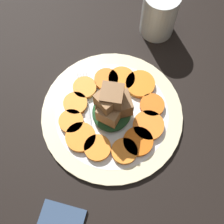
# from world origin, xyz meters

# --- Properties ---
(table_slab) EXTENTS (1.20, 1.20, 0.02)m
(table_slab) POSITION_xyz_m (0.00, 0.00, 0.01)
(table_slab) COLOR black
(table_slab) RESTS_ON ground
(plate) EXTENTS (0.30, 0.30, 0.01)m
(plate) POSITION_xyz_m (0.00, 0.00, 0.03)
(plate) COLOR beige
(plate) RESTS_ON table_slab
(carrot_slice_0) EXTENTS (0.05, 0.05, 0.01)m
(carrot_slice_0) POSITION_xyz_m (0.08, -0.01, 0.04)
(carrot_slice_0) COLOR orange
(carrot_slice_0) RESTS_ON plate
(carrot_slice_1) EXTENTS (0.05, 0.05, 0.01)m
(carrot_slice_1) POSITION_xyz_m (0.07, 0.05, 0.04)
(carrot_slice_1) COLOR orange
(carrot_slice_1) RESTS_ON plate
(carrot_slice_2) EXTENTS (0.06, 0.06, 0.01)m
(carrot_slice_2) POSITION_xyz_m (0.05, 0.07, 0.04)
(carrot_slice_2) COLOR #D35E12
(carrot_slice_2) RESTS_ON plate
(carrot_slice_3) EXTENTS (0.06, 0.06, 0.01)m
(carrot_slice_3) POSITION_xyz_m (0.01, 0.08, 0.04)
(carrot_slice_3) COLOR orange
(carrot_slice_3) RESTS_ON plate
(carrot_slice_4) EXTENTS (0.05, 0.05, 0.01)m
(carrot_slice_4) POSITION_xyz_m (-0.04, 0.08, 0.04)
(carrot_slice_4) COLOR orange
(carrot_slice_4) RESTS_ON plate
(carrot_slice_5) EXTENTS (0.06, 0.06, 0.01)m
(carrot_slice_5) POSITION_xyz_m (-0.08, 0.04, 0.04)
(carrot_slice_5) COLOR orange
(carrot_slice_5) RESTS_ON plate
(carrot_slice_6) EXTENTS (0.06, 0.06, 0.01)m
(carrot_slice_6) POSITION_xyz_m (-0.08, 0.00, 0.04)
(carrot_slice_6) COLOR orange
(carrot_slice_6) RESTS_ON plate
(carrot_slice_7) EXTENTS (0.05, 0.05, 0.01)m
(carrot_slice_7) POSITION_xyz_m (-0.07, -0.03, 0.04)
(carrot_slice_7) COLOR orange
(carrot_slice_7) RESTS_ON plate
(carrot_slice_8) EXTENTS (0.05, 0.05, 0.01)m
(carrot_slice_8) POSITION_xyz_m (-0.04, -0.07, 0.04)
(carrot_slice_8) COLOR orange
(carrot_slice_8) RESTS_ON plate
(carrot_slice_9) EXTENTS (0.05, 0.05, 0.01)m
(carrot_slice_9) POSITION_xyz_m (-0.00, -0.08, 0.04)
(carrot_slice_9) COLOR orange
(carrot_slice_9) RESTS_ON plate
(carrot_slice_10) EXTENTS (0.05, 0.05, 0.01)m
(carrot_slice_10) POSITION_xyz_m (0.04, -0.08, 0.04)
(carrot_slice_10) COLOR orange
(carrot_slice_10) RESTS_ON plate
(carrot_slice_11) EXTENTS (0.06, 0.06, 0.01)m
(carrot_slice_11) POSITION_xyz_m (0.07, -0.05, 0.04)
(carrot_slice_11) COLOR orange
(carrot_slice_11) RESTS_ON plate
(center_pile) EXTENTS (0.09, 0.09, 0.11)m
(center_pile) POSITION_xyz_m (0.00, 0.00, 0.07)
(center_pile) COLOR #1E4723
(center_pile) RESTS_ON plate
(fork) EXTENTS (0.18, 0.09, 0.00)m
(fork) POSITION_xyz_m (0.00, -0.06, 0.03)
(fork) COLOR #B2B2B7
(fork) RESTS_ON plate
(water_glass) EXTENTS (0.08, 0.08, 0.12)m
(water_glass) POSITION_xyz_m (-0.24, 0.05, 0.08)
(water_glass) COLOR silver
(water_glass) RESTS_ON table_slab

